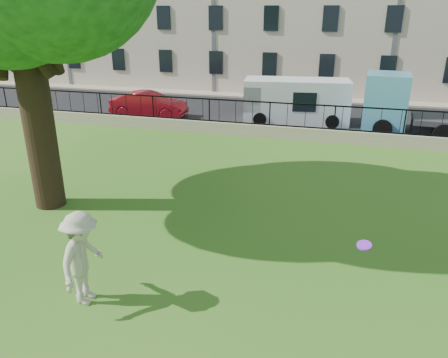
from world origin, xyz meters
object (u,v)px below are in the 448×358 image
(blue_truck, at_px, (440,107))
(red_sedan, at_px, (149,105))
(frisbee, at_px, (364,245))
(white_van, at_px, (296,101))
(man, at_px, (82,258))

(blue_truck, bearing_deg, red_sedan, -176.05)
(frisbee, height_order, white_van, white_van)
(red_sedan, relative_size, white_van, 0.78)
(frisbee, height_order, red_sedan, frisbee)
(man, xyz_separation_m, frisbee, (5.47, 0.74, 0.75))
(frisbee, relative_size, red_sedan, 0.06)
(man, distance_m, frisbee, 5.57)
(man, distance_m, white_van, 17.08)
(frisbee, relative_size, blue_truck, 0.04)
(red_sedan, relative_size, blue_truck, 0.62)
(man, bearing_deg, blue_truck, -32.80)
(white_van, distance_m, blue_truck, 6.99)
(man, bearing_deg, frisbee, -85.02)
(frisbee, distance_m, white_van, 16.51)
(man, xyz_separation_m, blue_truck, (9.22, 15.93, 0.42))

